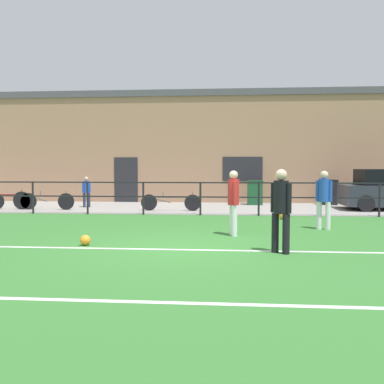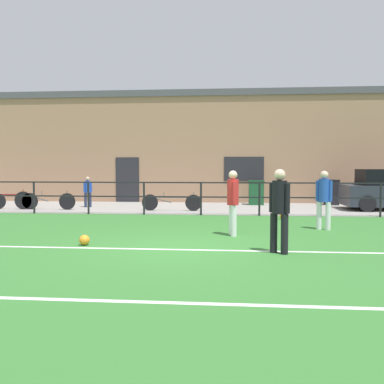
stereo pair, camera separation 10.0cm
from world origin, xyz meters
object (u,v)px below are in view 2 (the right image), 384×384
object	(u,v)px
soccer_ball_spare	(84,240)
trash_bin_0	(331,192)
bicycle_parked_0	(3,200)
trash_bin_1	(256,192)
spectator_child	(88,190)
player_striker	(324,196)
player_winger	(233,199)
soccer_ball_match	(283,216)
player_goalkeeper	(279,206)
bicycle_parked_3	(48,201)
bicycle_parked_1	(171,202)

from	to	relation	value
soccer_ball_spare	trash_bin_0	size ratio (longest dim) A/B	0.21
bicycle_parked_0	trash_bin_1	bearing A→B (deg)	15.95
spectator_child	trash_bin_1	distance (m)	7.13
player_striker	player_winger	bearing A→B (deg)	-131.04
soccer_ball_match	trash_bin_1	size ratio (longest dim) A/B	0.21
soccer_ball_match	bicycle_parked_0	size ratio (longest dim) A/B	0.10
player_goalkeeper	bicycle_parked_3	size ratio (longest dim) A/B	0.77
spectator_child	trash_bin_1	world-z (taller)	spectator_child
player_goalkeeper	player_winger	world-z (taller)	player_goalkeeper
spectator_child	player_winger	bearing A→B (deg)	112.05
player_winger	bicycle_parked_1	bearing A→B (deg)	-169.40
soccer_ball_match	spectator_child	distance (m)	8.18
bicycle_parked_0	bicycle_parked_1	xyz separation A→B (m)	(6.63, 0.00, -0.04)
trash_bin_1	soccer_ball_spare	bearing A→B (deg)	-112.89
bicycle_parked_3	trash_bin_0	distance (m)	11.76
bicycle_parked_1	bicycle_parked_3	distance (m)	4.79
bicycle_parked_3	trash_bin_0	xyz separation A→B (m)	(11.35, 3.09, 0.22)
player_winger	bicycle_parked_0	distance (m)	10.51
trash_bin_0	player_goalkeeper	bearing A→B (deg)	-107.45
soccer_ball_spare	bicycle_parked_0	bearing A→B (deg)	128.88
spectator_child	trash_bin_0	bearing A→B (deg)	171.47
player_goalkeeper	player_winger	size ratio (longest dim) A/B	1.03
soccer_ball_spare	trash_bin_1	xyz separation A→B (m)	(4.21, 9.96, 0.44)
player_striker	spectator_child	xyz separation A→B (m)	(-8.31, 5.38, -0.17)
soccer_ball_match	bicycle_parked_0	distance (m)	10.74
player_striker	bicycle_parked_0	bearing A→B (deg)	-178.68
bicycle_parked_3	player_winger	bearing A→B (deg)	-37.93
player_striker	bicycle_parked_0	xyz separation A→B (m)	(-11.35, 4.29, -0.51)
player_winger	trash_bin_1	bearing A→B (deg)	161.08
bicycle_parked_0	trash_bin_0	bearing A→B (deg)	13.17
bicycle_parked_1	bicycle_parked_3	size ratio (longest dim) A/B	1.06
player_goalkeeper	bicycle_parked_0	distance (m)	12.44
bicycle_parked_0	trash_bin_1	size ratio (longest dim) A/B	2.22
trash_bin_0	trash_bin_1	xyz separation A→B (m)	(-3.24, -0.24, -0.02)
trash_bin_0	soccer_ball_match	bearing A→B (deg)	-117.04
player_goalkeeper	bicycle_parked_3	bearing A→B (deg)	-5.73
spectator_child	bicycle_parked_3	xyz separation A→B (m)	(-1.20, -1.10, -0.37)
player_goalkeeper	player_winger	bearing A→B (deg)	-28.91
player_goalkeeper	soccer_ball_spare	size ratio (longest dim) A/B	7.30
bicycle_parked_0	trash_bin_1	world-z (taller)	trash_bin_1
spectator_child	trash_bin_0	distance (m)	10.34
player_goalkeeper	bicycle_parked_0	world-z (taller)	player_goalkeeper
player_striker	bicycle_parked_1	size ratio (longest dim) A/B	0.70
player_winger	bicycle_parked_1	world-z (taller)	player_winger
soccer_ball_spare	bicycle_parked_0	xyz separation A→B (m)	(-5.74, 7.12, 0.27)
soccer_ball_match	bicycle_parked_3	distance (m)	8.95
soccer_ball_match	player_winger	bearing A→B (deg)	-115.26
player_striker	soccer_ball_spare	world-z (taller)	player_striker
bicycle_parked_0	bicycle_parked_3	size ratio (longest dim) A/B	1.10
player_winger	bicycle_parked_3	xyz separation A→B (m)	(-7.08, 5.52, -0.55)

